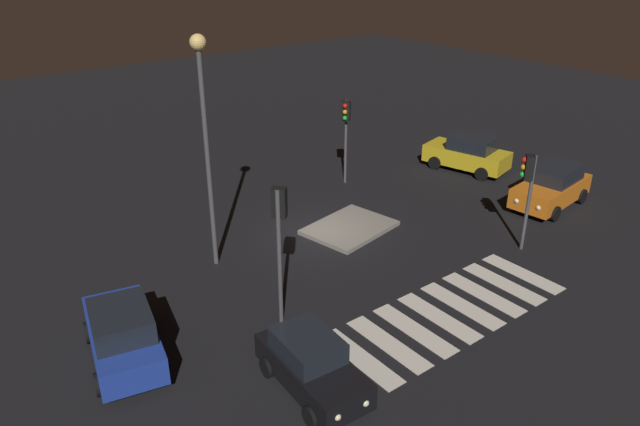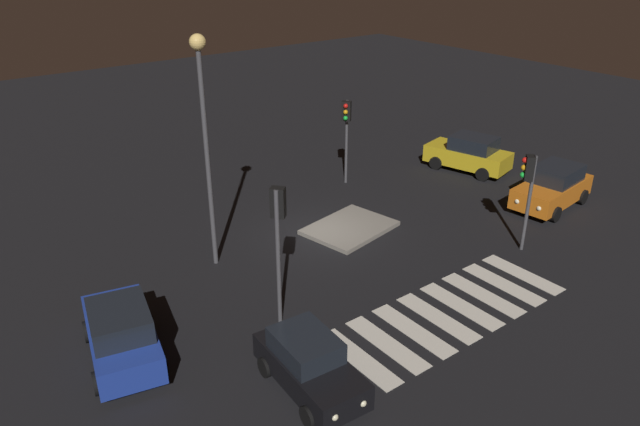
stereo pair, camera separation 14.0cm
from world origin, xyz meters
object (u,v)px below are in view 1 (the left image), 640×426
Objects in this scene: car_orange at (552,187)px; traffic_light_south at (279,223)px; traffic_island at (350,228)px; car_yellow at (468,153)px; car_blue at (123,334)px; car_black at (311,364)px; street_lamp at (204,118)px; traffic_light_east at (528,179)px; traffic_light_north at (346,122)px.

traffic_light_south is at bearing -7.13° from car_orange.
traffic_island is 0.87× the size of car_yellow.
traffic_island is 0.91× the size of car_blue.
car_orange is (16.24, 3.11, 0.15)m from car_black.
street_lamp is at bearing 47.70° from traffic_light_south.
street_lamp is (0.10, 4.67, 2.21)m from traffic_light_south.
traffic_light_east reaches higher than car_black.
car_blue is at bearing -136.13° from car_black.
car_orange is (9.02, -3.76, 0.86)m from traffic_island.
traffic_light_north is at bearing 54.25° from car_yellow.
traffic_island is 0.96× the size of traffic_light_north.
traffic_light_east is at bearing 128.76° from car_yellow.
traffic_light_south is at bearing -148.39° from traffic_island.
traffic_light_north is 1.07× the size of traffic_light_east.
car_black is (-16.84, -8.52, -0.13)m from car_yellow.
car_blue is at bearing -10.55° from car_orange.
car_yellow is 16.75m from traffic_light_south.
traffic_light_south is (-6.03, -3.71, 3.46)m from traffic_island.
traffic_light_south is at bearing -91.69° from car_blue.
car_orange is 10.11m from traffic_light_north.
traffic_light_south is at bearing 163.44° from car_black.
car_blue is 15.74m from traffic_light_north.
car_orange reaches higher than car_black.
car_blue is at bearing 35.50° from traffic_light_east.
street_lamp is at bearing 170.80° from traffic_island.
car_orange is at bearing -17.53° from street_lamp.
car_black is at bearing -127.88° from car_blue.
street_lamp reaches higher than car_blue.
street_lamp is at bearing 14.37° from traffic_light_east.
car_blue is at bearing -166.98° from traffic_island.
traffic_light_east reaches higher than traffic_island.
car_black is (-7.22, -6.87, 0.72)m from traffic_island.
car_yellow is at bearing -80.59° from traffic_light_east.
traffic_light_east reaches higher than car_blue.
traffic_island is 11.17m from car_blue.
traffic_island is at bearing -29.58° from car_orange.
street_lamp is (-5.93, 0.96, 5.67)m from traffic_island.
traffic_island is at bearing 85.52° from car_yellow.
car_blue is at bearing -14.57° from traffic_light_north.
traffic_light_north is 12.15m from traffic_light_south.
traffic_light_north is 9.68m from traffic_light_east.
traffic_island is at bearing -64.67° from car_blue.
car_black is 0.91× the size of traffic_light_north.
car_yellow reaches higher than car_black.
traffic_light_east is 0.46× the size of street_lamp.
car_orange is 1.09× the size of traffic_light_north.
traffic_light_south is at bearing 36.96° from traffic_light_east.
car_blue is 0.52× the size of street_lamp.
traffic_island is 1.06× the size of car_black.
car_black is 11.80m from traffic_light_east.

